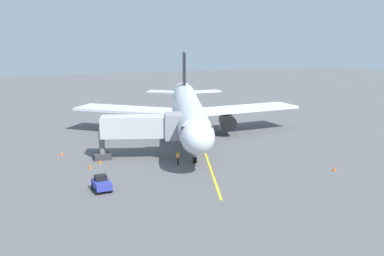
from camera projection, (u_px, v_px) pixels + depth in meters
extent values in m
plane|color=#565659|center=(185.00, 135.00, 67.92)|extent=(220.00, 220.00, 0.00)
cube|color=yellow|center=(203.00, 146.00, 60.86)|extent=(10.96, 38.60, 0.01)
cylinder|color=silver|center=(189.00, 109.00, 65.58)|extent=(12.78, 33.77, 3.80)
ellipsoid|color=silver|center=(198.00, 138.00, 47.79)|extent=(4.55, 4.82, 3.61)
cone|color=silver|center=(183.00, 93.00, 83.66)|extent=(4.10, 3.81, 3.42)
cube|color=black|center=(197.00, 130.00, 49.05)|extent=(3.54, 2.41, 0.90)
cube|color=silver|center=(243.00, 109.00, 69.83)|extent=(17.53, 7.08, 0.36)
cylinder|color=black|center=(228.00, 122.00, 67.32)|extent=(3.13, 3.89, 2.30)
cylinder|color=black|center=(229.00, 124.00, 65.61)|extent=(2.08, 0.76, 2.10)
cube|color=silver|center=(131.00, 110.00, 68.85)|extent=(16.69, 14.52, 0.36)
cylinder|color=black|center=(149.00, 123.00, 66.65)|extent=(3.13, 3.89, 2.30)
cylinder|color=black|center=(148.00, 125.00, 64.94)|extent=(2.08, 0.76, 2.10)
cube|color=black|center=(184.00, 73.00, 79.95)|extent=(1.63, 4.72, 7.20)
cube|color=silver|center=(202.00, 92.00, 80.50)|extent=(6.50, 2.67, 0.24)
cube|color=silver|center=(166.00, 92.00, 80.13)|extent=(6.66, 5.54, 0.24)
cylinder|color=slate|center=(195.00, 148.00, 52.87)|extent=(0.24, 0.24, 2.77)
cylinder|color=black|center=(195.00, 160.00, 53.15)|extent=(0.62, 0.80, 0.70)
cylinder|color=slate|center=(205.00, 120.00, 69.10)|extent=(0.24, 0.24, 2.77)
cylinder|color=black|center=(205.00, 129.00, 69.38)|extent=(0.73, 1.18, 1.10)
cylinder|color=slate|center=(170.00, 120.00, 68.80)|extent=(0.24, 0.24, 2.77)
cylinder|color=black|center=(171.00, 129.00, 69.08)|extent=(0.73, 1.18, 1.10)
cube|color=#B7B7BC|center=(139.00, 126.00, 54.49)|extent=(9.37, 4.92, 2.50)
cube|color=gray|center=(177.00, 126.00, 54.75)|extent=(3.56, 3.83, 3.00)
cylinder|color=slate|center=(102.00, 143.00, 54.63)|extent=(0.70, 0.70, 3.90)
cube|color=#333338|center=(102.00, 156.00, 54.97)|extent=(2.00, 2.00, 0.60)
cylinder|color=#23232D|center=(178.00, 162.00, 52.15)|extent=(0.26, 0.26, 0.88)
cube|color=orange|center=(178.00, 155.00, 52.00)|extent=(0.43, 0.44, 0.60)
cube|color=silver|center=(178.00, 155.00, 52.00)|extent=(0.45, 0.46, 0.10)
sphere|color=brown|center=(178.00, 152.00, 51.92)|extent=(0.22, 0.22, 0.22)
cube|color=#2D3899|center=(102.00, 185.00, 43.58)|extent=(1.75, 2.45, 0.70)
cube|color=black|center=(101.00, 178.00, 43.73)|extent=(1.19, 1.02, 0.50)
cylinder|color=black|center=(111.00, 190.00, 43.22)|extent=(0.32, 0.62, 0.60)
cylinder|color=black|center=(97.00, 192.00, 42.68)|extent=(0.32, 0.62, 0.60)
cylinder|color=black|center=(106.00, 185.00, 44.64)|extent=(0.32, 0.62, 0.60)
cylinder|color=black|center=(93.00, 186.00, 44.09)|extent=(0.32, 0.62, 0.60)
cone|color=#F2590F|center=(334.00, 169.00, 49.95)|extent=(0.32, 0.32, 0.55)
cone|color=#F2590F|center=(90.00, 166.00, 50.86)|extent=(0.32, 0.32, 0.55)
cone|color=#F2590F|center=(62.00, 153.00, 56.33)|extent=(0.32, 0.32, 0.55)
cone|color=#F2590F|center=(100.00, 162.00, 52.71)|extent=(0.32, 0.32, 0.55)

